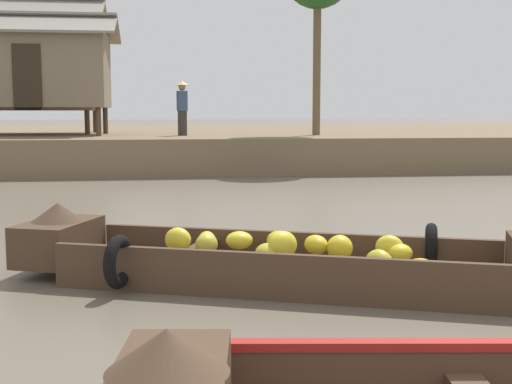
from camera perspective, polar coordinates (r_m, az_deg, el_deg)
name	(u,v)px	position (r m, az deg, el deg)	size (l,w,h in m)	color
ground_plane	(259,209)	(12.05, 0.23, -1.47)	(300.00, 300.00, 0.00)	#665B4C
riverbank_strip	(206,142)	(27.88, -4.25, 4.24)	(160.00, 20.00, 1.02)	#756047
banana_boat	(283,260)	(6.77, 2.34, -5.74)	(5.55, 2.93, 0.76)	#473323
stilt_house_left	(35,63)	(23.56, -18.17, 10.30)	(4.59, 3.36, 4.47)	#4C3826
stilt_house_mid_left	(36,68)	(22.05, -18.14, 9.94)	(5.01, 3.21, 3.73)	#4C3826
vendor_person	(182,105)	(20.71, -6.26, 7.33)	(0.44, 0.44, 1.66)	#332D28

